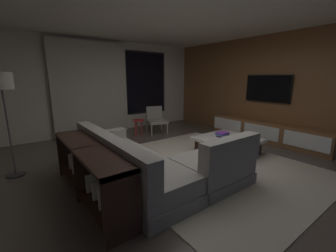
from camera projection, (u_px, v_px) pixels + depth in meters
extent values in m
plane|color=#564C44|center=(188.00, 168.00, 3.96)|extent=(9.20, 9.20, 0.00)
cube|color=silver|center=(108.00, 87.00, 6.52)|extent=(6.60, 0.12, 2.70)
cube|color=black|center=(146.00, 83.00, 7.21)|extent=(1.52, 0.02, 2.02)
cube|color=black|center=(146.00, 83.00, 7.20)|extent=(1.40, 0.03, 1.90)
cube|color=beige|center=(92.00, 89.00, 6.07)|extent=(2.10, 0.12, 2.60)
cube|color=brown|center=(279.00, 89.00, 5.46)|extent=(0.12, 7.80, 2.70)
plane|color=silver|center=(192.00, 7.00, 3.37)|extent=(8.20, 8.20, 0.00)
cube|color=beige|center=(206.00, 165.00, 4.09)|extent=(3.20, 3.80, 0.01)
cube|color=gray|center=(131.00, 176.00, 3.45)|extent=(0.90, 2.50, 0.18)
cube|color=#9E9991|center=(131.00, 164.00, 3.40)|extent=(0.86, 2.42, 0.24)
cube|color=#9E9991|center=(108.00, 149.00, 3.13)|extent=(0.20, 2.50, 0.40)
cube|color=#9E9991|center=(103.00, 136.00, 4.26)|extent=(0.90, 0.20, 0.18)
cube|color=gray|center=(211.00, 177.00, 3.40)|extent=(1.10, 0.90, 0.18)
cube|color=#9E9991|center=(211.00, 165.00, 3.35)|extent=(1.07, 0.86, 0.24)
cube|color=#9E9991|center=(231.00, 151.00, 3.01)|extent=(1.10, 0.20, 0.40)
cube|color=beige|center=(103.00, 141.00, 3.64)|extent=(0.10, 0.36, 0.36)
cube|color=#B2A893|center=(125.00, 155.00, 2.97)|extent=(0.10, 0.36, 0.36)
cube|color=#321E17|center=(228.00, 147.00, 4.67)|extent=(1.00, 1.00, 0.30)
cube|color=white|center=(228.00, 139.00, 4.63)|extent=(1.16, 1.16, 0.06)
cube|color=#533863|center=(222.00, 136.00, 4.71)|extent=(0.21, 0.16, 0.03)
cube|color=#86B9C0|center=(222.00, 135.00, 4.72)|extent=(0.22, 0.21, 0.02)
cube|color=#4653B3|center=(222.00, 134.00, 4.72)|extent=(0.26, 0.18, 0.03)
cube|color=purple|center=(222.00, 133.00, 4.69)|extent=(0.22, 0.20, 0.02)
cylinder|color=#B2ADA0|center=(167.00, 128.00, 6.29)|extent=(0.04, 0.04, 0.36)
cylinder|color=#B2ADA0|center=(152.00, 130.00, 6.11)|extent=(0.04, 0.04, 0.36)
cylinder|color=#B2ADA0|center=(161.00, 125.00, 6.74)|extent=(0.04, 0.04, 0.36)
cylinder|color=#B2ADA0|center=(147.00, 126.00, 6.56)|extent=(0.04, 0.04, 0.36)
cube|color=#9E9991|center=(157.00, 121.00, 6.39)|extent=(0.67, 0.68, 0.08)
cube|color=#9E9991|center=(154.00, 113.00, 6.55)|extent=(0.49, 0.20, 0.38)
cylinder|color=red|center=(136.00, 128.00, 6.08)|extent=(0.03, 0.03, 0.46)
cylinder|color=red|center=(142.00, 127.00, 6.19)|extent=(0.03, 0.03, 0.46)
cylinder|color=red|center=(137.00, 127.00, 6.21)|extent=(0.03, 0.03, 0.46)
cylinder|color=red|center=(138.00, 120.00, 6.09)|extent=(0.32, 0.32, 0.02)
cube|color=brown|center=(265.00, 131.00, 5.61)|extent=(0.44, 3.10, 0.52)
cube|color=white|center=(306.00, 141.00, 4.66)|extent=(0.02, 0.93, 0.33)
cube|color=white|center=(261.00, 132.00, 5.47)|extent=(0.02, 0.93, 0.33)
cube|color=white|center=(227.00, 125.00, 6.29)|extent=(0.02, 0.93, 0.33)
cube|color=#352214|center=(299.00, 145.00, 4.95)|extent=(0.33, 0.68, 0.19)
cube|color=tan|center=(312.00, 148.00, 4.75)|extent=(0.03, 0.04, 0.17)
cube|color=#A850C1|center=(307.00, 147.00, 4.82)|extent=(0.03, 0.04, 0.19)
cube|color=#C6C681|center=(303.00, 146.00, 4.89)|extent=(0.03, 0.04, 0.17)
cube|color=#44D69F|center=(299.00, 145.00, 4.95)|extent=(0.03, 0.04, 0.18)
cube|color=#947BAC|center=(295.00, 144.00, 5.02)|extent=(0.03, 0.04, 0.18)
cube|color=#B68BA1|center=(291.00, 144.00, 5.09)|extent=(0.03, 0.04, 0.16)
cube|color=slate|center=(287.00, 143.00, 5.16)|extent=(0.03, 0.04, 0.16)
cube|color=black|center=(268.00, 89.00, 5.59)|extent=(0.04, 1.20, 0.69)
cube|color=black|center=(267.00, 89.00, 5.59)|extent=(0.05, 1.16, 0.65)
cube|color=#321E17|center=(87.00, 148.00, 2.84)|extent=(0.40, 2.10, 0.04)
cube|color=#321E17|center=(91.00, 188.00, 2.97)|extent=(0.38, 2.04, 0.03)
cube|color=#321E17|center=(123.00, 209.00, 2.11)|extent=(0.40, 0.04, 0.74)
cube|color=#321E17|center=(71.00, 152.00, 3.72)|extent=(0.40, 0.04, 0.74)
cube|color=#321E17|center=(89.00, 173.00, 2.92)|extent=(0.38, 0.03, 0.74)
cube|color=white|center=(114.00, 207.00, 2.29)|extent=(0.18, 0.04, 0.26)
cube|color=silver|center=(106.00, 197.00, 2.48)|extent=(0.18, 0.04, 0.26)
cube|color=silver|center=(100.00, 189.00, 2.67)|extent=(0.18, 0.04, 0.25)
cube|color=silver|center=(93.00, 183.00, 2.85)|extent=(0.18, 0.04, 0.24)
cube|color=white|center=(87.00, 176.00, 3.03)|extent=(0.18, 0.04, 0.24)
cube|color=silver|center=(82.00, 171.00, 3.21)|extent=(0.18, 0.04, 0.22)
cube|color=white|center=(78.00, 165.00, 3.40)|extent=(0.18, 0.04, 0.26)
cube|color=silver|center=(74.00, 160.00, 3.59)|extent=(0.18, 0.04, 0.25)
cylinder|color=#333335|center=(16.00, 175.00, 3.67)|extent=(0.28, 0.28, 0.02)
cylinder|color=#4C4C4F|center=(9.00, 134.00, 3.52)|extent=(0.02, 0.02, 1.45)
cylinder|color=silver|center=(0.00, 81.00, 3.33)|extent=(0.34, 0.34, 0.26)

